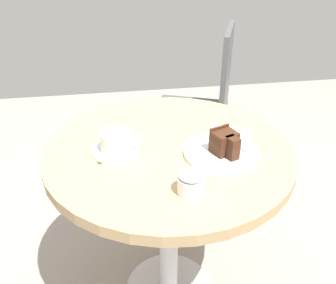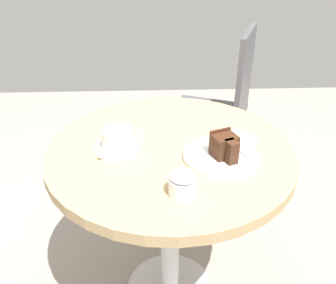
{
  "view_description": "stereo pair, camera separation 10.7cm",
  "coord_description": "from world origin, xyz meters",
  "px_view_note": "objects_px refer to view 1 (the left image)",
  "views": [
    {
      "loc": [
        -0.15,
        -0.95,
        1.28
      ],
      "look_at": [
        -0.01,
        -0.04,
        0.74
      ],
      "focal_mm": 38.0,
      "sensor_mm": 36.0,
      "label": 1
    },
    {
      "loc": [
        -0.05,
        -0.96,
        1.28
      ],
      "look_at": [
        -0.01,
        -0.04,
        0.74
      ],
      "focal_mm": 38.0,
      "sensor_mm": 36.0,
      "label": 2
    }
  ],
  "objects_px": {
    "coffee_cup": "(117,141)",
    "teaspoon": "(111,159)",
    "cafe_chair": "(206,100)",
    "sugar_pot": "(191,182)",
    "cake_slice": "(225,143)",
    "napkin": "(227,137)",
    "saucer": "(116,151)",
    "cake_plate": "(221,153)",
    "fork": "(243,149)"
  },
  "relations": [
    {
      "from": "saucer",
      "to": "teaspoon",
      "type": "height_order",
      "value": "teaspoon"
    },
    {
      "from": "saucer",
      "to": "napkin",
      "type": "bearing_deg",
      "value": 5.48
    },
    {
      "from": "cafe_chair",
      "to": "fork",
      "type": "bearing_deg",
      "value": 15.24
    },
    {
      "from": "napkin",
      "to": "cafe_chair",
      "type": "distance_m",
      "value": 0.67
    },
    {
      "from": "cake_slice",
      "to": "sugar_pot",
      "type": "distance_m",
      "value": 0.21
    },
    {
      "from": "coffee_cup",
      "to": "sugar_pot",
      "type": "bearing_deg",
      "value": -51.95
    },
    {
      "from": "teaspoon",
      "to": "coffee_cup",
      "type": "bearing_deg",
      "value": -122.52
    },
    {
      "from": "cake_plate",
      "to": "cafe_chair",
      "type": "xyz_separation_m",
      "value": [
        0.15,
        0.75,
        -0.16
      ]
    },
    {
      "from": "napkin",
      "to": "cafe_chair",
      "type": "xyz_separation_m",
      "value": [
        0.1,
        0.65,
        -0.16
      ]
    },
    {
      "from": "cake_slice",
      "to": "cafe_chair",
      "type": "xyz_separation_m",
      "value": [
        0.15,
        0.76,
        -0.2
      ]
    },
    {
      "from": "fork",
      "to": "teaspoon",
      "type": "bearing_deg",
      "value": -118.1
    },
    {
      "from": "fork",
      "to": "cafe_chair",
      "type": "height_order",
      "value": "cafe_chair"
    },
    {
      "from": "cake_plate",
      "to": "fork",
      "type": "distance_m",
      "value": 0.07
    },
    {
      "from": "cafe_chair",
      "to": "sugar_pot",
      "type": "bearing_deg",
      "value": 4.53
    },
    {
      "from": "cake_plate",
      "to": "sugar_pot",
      "type": "xyz_separation_m",
      "value": [
        -0.13,
        -0.17,
        0.03
      ]
    },
    {
      "from": "napkin",
      "to": "cake_plate",
      "type": "bearing_deg",
      "value": -117.44
    },
    {
      "from": "saucer",
      "to": "fork",
      "type": "height_order",
      "value": "fork"
    },
    {
      "from": "fork",
      "to": "coffee_cup",
      "type": "bearing_deg",
      "value": -125.91
    },
    {
      "from": "cake_slice",
      "to": "napkin",
      "type": "distance_m",
      "value": 0.13
    },
    {
      "from": "teaspoon",
      "to": "cake_slice",
      "type": "relative_size",
      "value": 1.08
    },
    {
      "from": "saucer",
      "to": "coffee_cup",
      "type": "distance_m",
      "value": 0.04
    },
    {
      "from": "napkin",
      "to": "sugar_pot",
      "type": "relative_size",
      "value": 2.73
    },
    {
      "from": "saucer",
      "to": "teaspoon",
      "type": "relative_size",
      "value": 1.4
    },
    {
      "from": "cake_slice",
      "to": "sugar_pot",
      "type": "bearing_deg",
      "value": -130.87
    },
    {
      "from": "cake_plate",
      "to": "sugar_pot",
      "type": "distance_m",
      "value": 0.21
    },
    {
      "from": "cake_plate",
      "to": "fork",
      "type": "bearing_deg",
      "value": -3.06
    },
    {
      "from": "cake_slice",
      "to": "cafe_chair",
      "type": "relative_size",
      "value": 0.11
    },
    {
      "from": "teaspoon",
      "to": "napkin",
      "type": "relative_size",
      "value": 0.54
    },
    {
      "from": "cake_plate",
      "to": "cafe_chair",
      "type": "bearing_deg",
      "value": 78.35
    },
    {
      "from": "coffee_cup",
      "to": "sugar_pot",
      "type": "height_order",
      "value": "coffee_cup"
    },
    {
      "from": "coffee_cup",
      "to": "fork",
      "type": "distance_m",
      "value": 0.39
    },
    {
      "from": "coffee_cup",
      "to": "fork",
      "type": "bearing_deg",
      "value": -10.19
    },
    {
      "from": "saucer",
      "to": "fork",
      "type": "bearing_deg",
      "value": -10.32
    },
    {
      "from": "sugar_pot",
      "to": "coffee_cup",
      "type": "bearing_deg",
      "value": 128.05
    },
    {
      "from": "coffee_cup",
      "to": "cake_plate",
      "type": "xyz_separation_m",
      "value": [
        0.31,
        -0.06,
        -0.03
      ]
    },
    {
      "from": "sugar_pot",
      "to": "saucer",
      "type": "bearing_deg",
      "value": 128.82
    },
    {
      "from": "cafe_chair",
      "to": "teaspoon",
      "type": "bearing_deg",
      "value": -11.65
    },
    {
      "from": "cafe_chair",
      "to": "cake_slice",
      "type": "bearing_deg",
      "value": 10.75
    },
    {
      "from": "fork",
      "to": "sugar_pot",
      "type": "relative_size",
      "value": 1.78
    },
    {
      "from": "teaspoon",
      "to": "napkin",
      "type": "bearing_deg",
      "value": -176.8
    },
    {
      "from": "saucer",
      "to": "cafe_chair",
      "type": "height_order",
      "value": "cafe_chair"
    },
    {
      "from": "saucer",
      "to": "cake_plate",
      "type": "xyz_separation_m",
      "value": [
        0.32,
        -0.07,
        0.0
      ]
    },
    {
      "from": "teaspoon",
      "to": "sugar_pot",
      "type": "relative_size",
      "value": 1.49
    },
    {
      "from": "cake_plate",
      "to": "cake_slice",
      "type": "xyz_separation_m",
      "value": [
        0.01,
        -0.01,
        0.04
      ]
    },
    {
      "from": "teaspoon",
      "to": "fork",
      "type": "xyz_separation_m",
      "value": [
        0.4,
        -0.02,
        0.0
      ]
    },
    {
      "from": "coffee_cup",
      "to": "teaspoon",
      "type": "height_order",
      "value": "coffee_cup"
    },
    {
      "from": "napkin",
      "to": "saucer",
      "type": "bearing_deg",
      "value": -174.52
    },
    {
      "from": "cake_plate",
      "to": "cafe_chair",
      "type": "distance_m",
      "value": 0.78
    },
    {
      "from": "sugar_pot",
      "to": "napkin",
      "type": "bearing_deg",
      "value": 55.82
    },
    {
      "from": "coffee_cup",
      "to": "cake_slice",
      "type": "height_order",
      "value": "cake_slice"
    }
  ]
}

